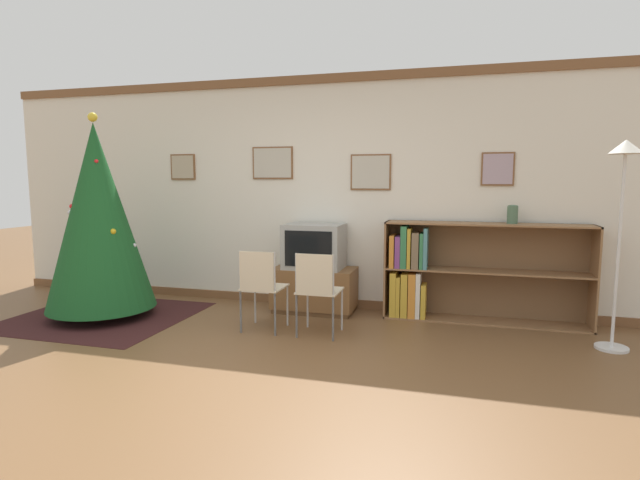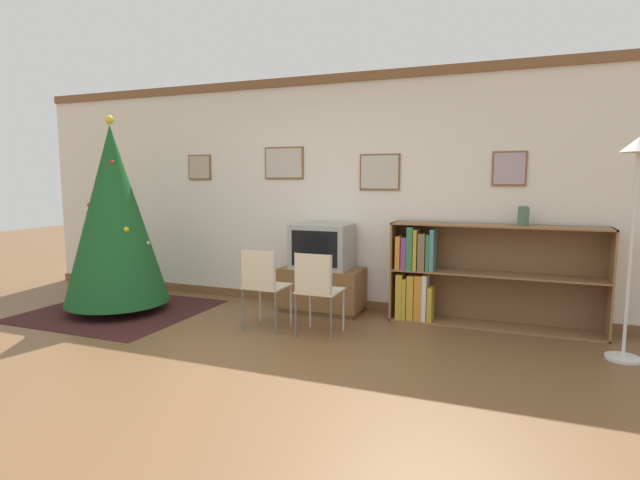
% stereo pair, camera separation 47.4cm
% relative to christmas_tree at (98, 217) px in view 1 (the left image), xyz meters
% --- Properties ---
extents(ground_plane, '(24.00, 24.00, 0.00)m').
position_rel_christmas_tree_xyz_m(ground_plane, '(2.23, -1.33, -1.11)').
color(ground_plane, brown).
extents(wall_back, '(8.60, 0.11, 2.70)m').
position_rel_christmas_tree_xyz_m(wall_back, '(2.23, 1.17, 0.25)').
color(wall_back, silver).
rests_on(wall_back, ground_plane).
extents(area_rug, '(1.86, 1.75, 0.01)m').
position_rel_christmas_tree_xyz_m(area_rug, '(-0.00, 0.00, -1.10)').
color(area_rug, '#381919').
rests_on(area_rug, ground_plane).
extents(christmas_tree, '(1.14, 1.14, 2.20)m').
position_rel_christmas_tree_xyz_m(christmas_tree, '(0.00, 0.00, 0.00)').
color(christmas_tree, maroon).
rests_on(christmas_tree, area_rug).
extents(tv_console, '(0.93, 0.50, 0.50)m').
position_rel_christmas_tree_xyz_m(tv_console, '(2.19, 0.86, -0.85)').
color(tv_console, brown).
rests_on(tv_console, ground_plane).
extents(television, '(0.65, 0.49, 0.50)m').
position_rel_christmas_tree_xyz_m(television, '(2.19, 0.85, -0.35)').
color(television, '#9E9E99').
rests_on(television, tv_console).
extents(folding_chair_left, '(0.40, 0.40, 0.82)m').
position_rel_christmas_tree_xyz_m(folding_chair_left, '(1.90, -0.03, -0.63)').
color(folding_chair_left, beige).
rests_on(folding_chair_left, ground_plane).
extents(folding_chair_right, '(0.40, 0.40, 0.82)m').
position_rel_christmas_tree_xyz_m(folding_chair_right, '(2.48, -0.03, -0.63)').
color(folding_chair_right, beige).
rests_on(folding_chair_right, ground_plane).
extents(bookshelf, '(2.10, 0.36, 1.05)m').
position_rel_christmas_tree_xyz_m(bookshelf, '(3.66, 0.94, -0.60)').
color(bookshelf, olive).
rests_on(bookshelf, ground_plane).
extents(vase, '(0.11, 0.11, 0.19)m').
position_rel_christmas_tree_xyz_m(vase, '(4.29, 0.96, 0.05)').
color(vase, '#47664C').
rests_on(vase, bookshelf).
extents(standing_lamp, '(0.28, 0.28, 1.85)m').
position_rel_christmas_tree_xyz_m(standing_lamp, '(5.11, 0.33, 0.31)').
color(standing_lamp, silver).
rests_on(standing_lamp, ground_plane).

